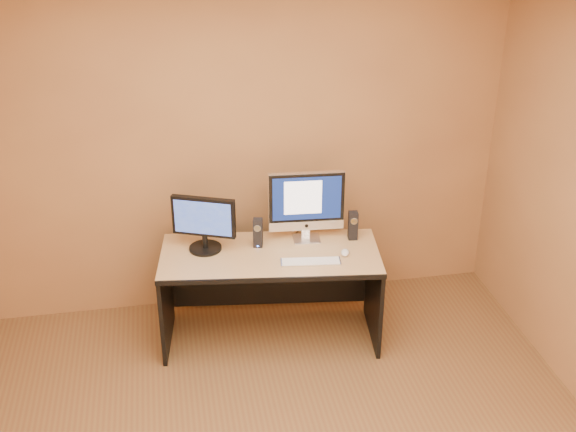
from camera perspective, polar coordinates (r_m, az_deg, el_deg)
The scene contains 11 objects.
walls at distance 3.50m, azimuth -0.30°, elevation -5.84°, with size 4.00×4.00×2.60m, color #A06F40, non-canonical shape.
ceiling at distance 3.01m, azimuth -0.36°, elevation 15.53°, with size 4.00×4.00×0.00m, color white.
desk at distance 5.20m, azimuth -1.38°, elevation -6.37°, with size 1.52×0.67×0.70m, color tan, non-canonical shape.
imac at distance 5.08m, azimuth 1.51°, elevation 0.73°, with size 0.54×0.20×0.52m, color silver, non-canonical shape.
second_monitor at distance 5.01m, azimuth -6.65°, elevation -0.63°, with size 0.46×0.23×0.40m, color black, non-canonical shape.
speaker_left at distance 5.07m, azimuth -2.39°, elevation -1.33°, with size 0.06×0.07×0.21m, color black, non-canonical shape.
speaker_right at distance 5.18m, azimuth 5.16°, elevation -0.75°, with size 0.06×0.07×0.21m, color black, non-canonical shape.
keyboard at distance 4.91m, azimuth 1.81°, elevation -3.62°, with size 0.41×0.11×0.02m, color silver.
mouse at distance 5.01m, azimuth 4.54°, elevation -2.88°, with size 0.06×0.10×0.03m, color silver.
cable_a at distance 5.28m, azimuth 1.39°, elevation -1.35°, with size 0.01×0.01×0.21m, color black.
cable_b at distance 5.31m, azimuth 0.81°, elevation -1.18°, with size 0.01×0.01×0.17m, color black.
Camera 1 is at (-0.52, -2.91, 3.17)m, focal length 45.00 mm.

